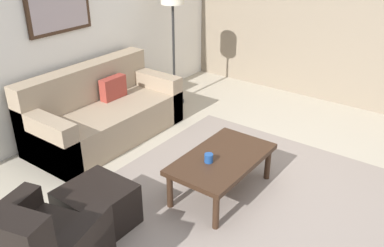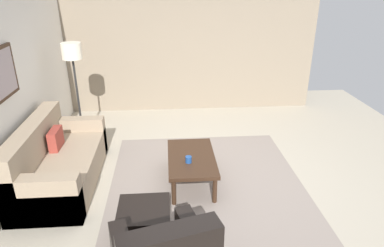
# 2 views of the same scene
# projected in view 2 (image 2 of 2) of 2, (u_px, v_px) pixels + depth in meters

# --- Properties ---
(ground_plane) EXTENTS (8.00, 8.00, 0.00)m
(ground_plane) POSITION_uv_depth(u_px,v_px,m) (206.00, 182.00, 4.85)
(ground_plane) COLOR #B2A893
(stone_feature_panel) EXTENTS (0.12, 5.20, 2.80)m
(stone_feature_panel) POSITION_uv_depth(u_px,v_px,m) (191.00, 44.00, 7.05)
(stone_feature_panel) COLOR gray
(stone_feature_panel) RESTS_ON ground_plane
(area_rug) EXTENTS (2.87, 2.67, 0.01)m
(area_rug) POSITION_uv_depth(u_px,v_px,m) (206.00, 181.00, 4.85)
(area_rug) COLOR gray
(area_rug) RESTS_ON ground_plane
(couch_main) EXTENTS (1.93, 0.91, 0.88)m
(couch_main) POSITION_uv_depth(u_px,v_px,m) (55.00, 164.00, 4.72)
(couch_main) COLOR gray
(couch_main) RESTS_ON ground_plane
(ottoman) EXTENTS (0.56, 0.56, 0.40)m
(ottoman) POSITION_uv_depth(u_px,v_px,m) (145.00, 223.00, 3.73)
(ottoman) COLOR black
(ottoman) RESTS_ON ground_plane
(coffee_table) EXTENTS (1.10, 0.64, 0.41)m
(coffee_table) POSITION_uv_depth(u_px,v_px,m) (191.00, 160.00, 4.70)
(coffee_table) COLOR #382316
(coffee_table) RESTS_ON ground_plane
(cup) EXTENTS (0.08, 0.08, 0.09)m
(cup) POSITION_uv_depth(u_px,v_px,m) (189.00, 160.00, 4.52)
(cup) COLOR #1E478C
(cup) RESTS_ON coffee_table
(lamp_standing) EXTENTS (0.32, 0.32, 1.71)m
(lamp_standing) POSITION_uv_depth(u_px,v_px,m) (73.00, 61.00, 5.55)
(lamp_standing) COLOR black
(lamp_standing) RESTS_ON ground_plane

